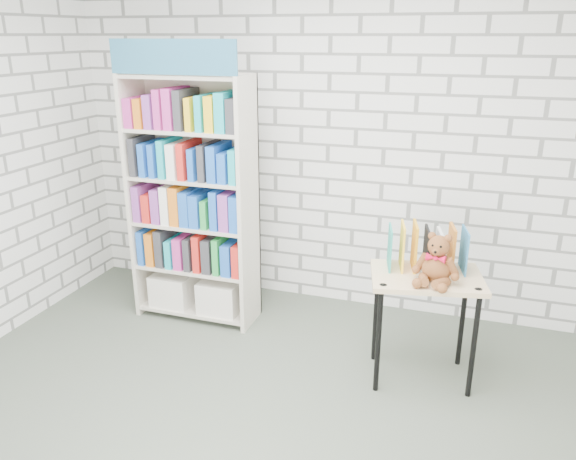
% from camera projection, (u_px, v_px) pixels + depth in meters
% --- Properties ---
extents(ground, '(4.50, 4.50, 0.00)m').
position_uv_depth(ground, '(238.00, 438.00, 3.34)').
color(ground, '#485144').
rests_on(ground, ground).
extents(room_shell, '(4.52, 4.02, 2.81)m').
position_uv_depth(room_shell, '(227.00, 140.00, 2.75)').
color(room_shell, silver).
rests_on(room_shell, ground).
extents(bookshelf, '(1.00, 0.39, 2.24)m').
position_uv_depth(bookshelf, '(193.00, 199.00, 4.49)').
color(bookshelf, beige).
rests_on(bookshelf, ground).
extents(display_table, '(0.81, 0.64, 0.77)m').
position_uv_depth(display_table, '(426.00, 290.00, 3.72)').
color(display_table, '#D6B380').
rests_on(display_table, ground).
extents(table_books, '(0.54, 0.32, 0.30)m').
position_uv_depth(table_books, '(427.00, 248.00, 3.75)').
color(table_books, teal).
rests_on(table_books, display_table).
extents(teddy_bear, '(0.30, 0.29, 0.32)m').
position_uv_depth(teddy_bear, '(437.00, 263.00, 3.54)').
color(teddy_bear, brown).
rests_on(teddy_bear, display_table).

